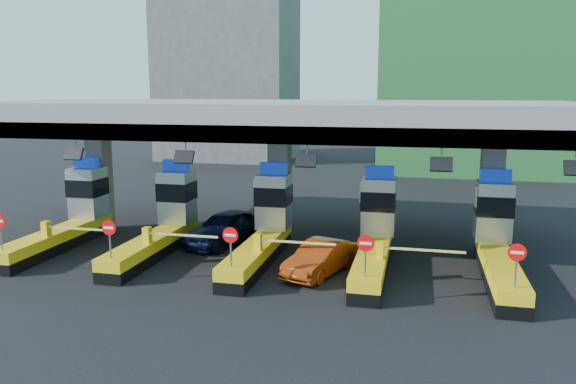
# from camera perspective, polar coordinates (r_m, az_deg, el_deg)

# --- Properties ---
(ground) EXTENTS (120.00, 120.00, 0.00)m
(ground) POSITION_cam_1_polar(r_m,az_deg,el_deg) (25.83, -2.44, -6.68)
(ground) COLOR black
(ground) RESTS_ON ground
(toll_canopy) EXTENTS (28.00, 12.09, 7.00)m
(toll_canopy) POSITION_cam_1_polar(r_m,az_deg,el_deg) (27.52, -0.92, 7.36)
(toll_canopy) COLOR slate
(toll_canopy) RESTS_ON ground
(toll_lane_far_left) EXTENTS (4.43, 8.00, 4.16)m
(toll_lane_far_left) POSITION_cam_1_polar(r_m,az_deg,el_deg) (29.92, -21.11, -2.26)
(toll_lane_far_left) COLOR black
(toll_lane_far_left) RESTS_ON ground
(toll_lane_left) EXTENTS (4.43, 8.00, 4.16)m
(toll_lane_left) POSITION_cam_1_polar(r_m,az_deg,el_deg) (27.45, -12.42, -2.88)
(toll_lane_left) COLOR black
(toll_lane_left) RESTS_ON ground
(toll_lane_center) EXTENTS (4.43, 8.00, 4.16)m
(toll_lane_center) POSITION_cam_1_polar(r_m,az_deg,el_deg) (25.72, -2.29, -3.53)
(toll_lane_center) COLOR black
(toll_lane_center) RESTS_ON ground
(toll_lane_right) EXTENTS (4.43, 8.00, 4.16)m
(toll_lane_right) POSITION_cam_1_polar(r_m,az_deg,el_deg) (24.90, 8.90, -4.11)
(toll_lane_right) COLOR black
(toll_lane_right) RESTS_ON ground
(toll_lane_far_right) EXTENTS (4.43, 8.00, 4.16)m
(toll_lane_far_right) POSITION_cam_1_polar(r_m,az_deg,el_deg) (25.07, 20.41, -4.55)
(toll_lane_far_right) COLOR black
(toll_lane_far_right) RESTS_ON ground
(bg_building_scaffold) EXTENTS (18.00, 12.00, 28.00)m
(bg_building_scaffold) POSITION_cam_1_polar(r_m,az_deg,el_deg) (56.42, 19.26, 16.32)
(bg_building_scaffold) COLOR #1E5926
(bg_building_scaffold) RESTS_ON ground
(bg_building_concrete) EXTENTS (14.00, 10.00, 18.00)m
(bg_building_concrete) POSITION_cam_1_polar(r_m,az_deg,el_deg) (63.28, -6.07, 11.57)
(bg_building_concrete) COLOR #4C4C49
(bg_building_concrete) RESTS_ON ground
(van) EXTENTS (3.67, 5.31, 1.68)m
(van) POSITION_cam_1_polar(r_m,az_deg,el_deg) (27.98, -6.33, -3.62)
(van) COLOR black
(van) RESTS_ON ground
(red_car) EXTENTS (2.75, 4.42, 1.37)m
(red_car) POSITION_cam_1_polar(r_m,az_deg,el_deg) (23.44, 3.30, -6.72)
(red_car) COLOR maroon
(red_car) RESTS_ON ground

